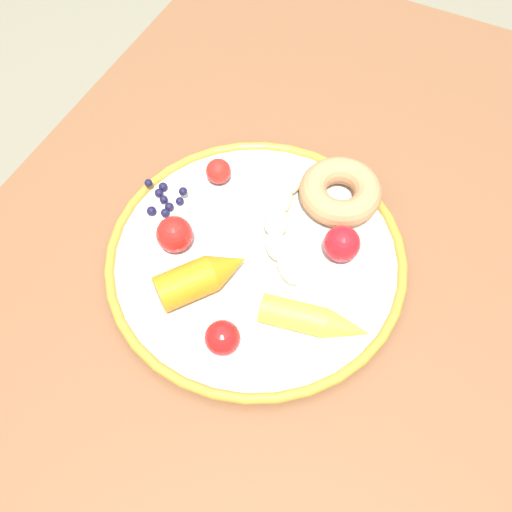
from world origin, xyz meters
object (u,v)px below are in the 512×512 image
(blueberry_pile, at_px, (164,199))
(tomato_extra, at_px, (174,234))
(carrot_orange, at_px, (203,277))
(tomato_mid, at_px, (342,244))
(banana, at_px, (282,223))
(plate, at_px, (256,257))
(tomato_near, at_px, (218,171))
(carrot_yellow, at_px, (315,320))
(tomato_far, at_px, (220,337))
(donut, at_px, (340,192))
(dining_table, at_px, (251,335))

(blueberry_pile, xyz_separation_m, tomato_extra, (0.05, 0.04, 0.01))
(carrot_orange, height_order, tomato_mid, same)
(tomato_mid, bearing_deg, banana, -90.71)
(plate, relative_size, blueberry_pile, 6.38)
(carrot_orange, distance_m, tomato_extra, 0.07)
(plate, xyz_separation_m, tomato_near, (-0.08, -0.09, 0.02))
(plate, relative_size, tomato_near, 11.07)
(carrot_orange, xyz_separation_m, tomato_mid, (-0.11, 0.12, 0.00))
(carrot_yellow, xyz_separation_m, blueberry_pile, (-0.07, -0.24, -0.01))
(banana, height_order, tomato_near, tomato_near)
(banana, bearing_deg, tomato_far, 1.77)
(banana, bearing_deg, tomato_near, -108.23)
(plate, height_order, donut, donut)
(tomato_near, relative_size, tomato_mid, 0.75)
(blueberry_pile, distance_m, tomato_far, 0.21)
(banana, xyz_separation_m, blueberry_pile, (0.03, -0.15, -0.01))
(plate, relative_size, tomato_far, 9.37)
(banana, height_order, carrot_yellow, carrot_yellow)
(tomato_mid, xyz_separation_m, tomato_far, (0.16, -0.07, -0.00))
(dining_table, distance_m, tomato_mid, 0.18)
(banana, xyz_separation_m, tomato_mid, (0.00, 0.08, 0.01))
(tomato_mid, bearing_deg, tomato_far, -23.66)
(plate, height_order, tomato_mid, tomato_mid)
(plate, bearing_deg, carrot_orange, -29.71)
(donut, height_order, tomato_extra, tomato_extra)
(carrot_yellow, height_order, tomato_mid, tomato_mid)
(tomato_near, bearing_deg, tomato_mid, 78.96)
(tomato_far, bearing_deg, dining_table, 177.79)
(tomato_near, height_order, tomato_mid, tomato_mid)
(banana, distance_m, carrot_yellow, 0.13)
(tomato_far, bearing_deg, tomato_mid, 156.34)
(dining_table, relative_size, carrot_yellow, 9.89)
(dining_table, xyz_separation_m, donut, (-0.17, 0.04, 0.12))
(blueberry_pile, bearing_deg, tomato_extra, 43.22)
(dining_table, distance_m, tomato_far, 0.14)
(banana, height_order, tomato_extra, tomato_extra)
(carrot_yellow, distance_m, tomato_extra, 0.19)
(carrot_yellow, relative_size, tomato_mid, 2.89)
(carrot_yellow, bearing_deg, tomato_near, -125.36)
(donut, bearing_deg, tomato_near, -75.96)
(plate, bearing_deg, tomato_near, -131.29)
(donut, bearing_deg, carrot_orange, -26.76)
(dining_table, xyz_separation_m, carrot_orange, (0.01, -0.05, 0.13))
(dining_table, distance_m, tomato_extra, 0.17)
(carrot_yellow, relative_size, tomato_extra, 2.89)
(blueberry_pile, relative_size, tomato_far, 1.47)
(dining_table, relative_size, tomato_extra, 28.53)
(tomato_far, bearing_deg, tomato_extra, -129.44)
(plate, bearing_deg, banana, 167.49)
(banana, xyz_separation_m, carrot_orange, (0.11, -0.05, 0.01))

